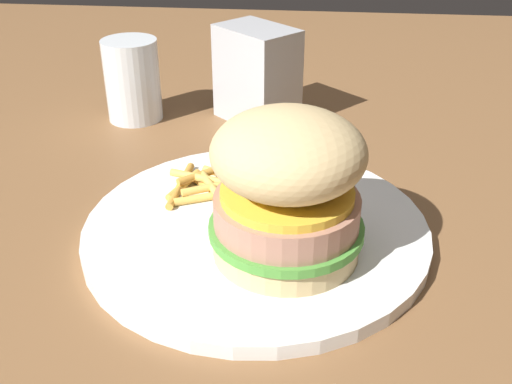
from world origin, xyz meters
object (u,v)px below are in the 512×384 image
object	(u,v)px
plate	(256,229)
sandwich	(287,186)
napkin_dispenser	(256,75)
fries_pile	(212,184)
drink_glass	(133,85)

from	to	relation	value
plate	sandwich	bearing A→B (deg)	-54.22
plate	napkin_dispenser	bearing A→B (deg)	95.78
sandwich	fries_pile	world-z (taller)	sandwich
fries_pile	drink_glass	size ratio (longest dim) A/B	0.90
plate	drink_glass	bearing A→B (deg)	125.65
plate	sandwich	size ratio (longest dim) A/B	2.43
drink_glass	napkin_dispenser	size ratio (longest dim) A/B	0.86
plate	sandwich	xyz separation A→B (m)	(0.03, -0.04, 0.06)
plate	napkin_dispenser	distance (m)	0.25
plate	drink_glass	world-z (taller)	drink_glass
napkin_dispenser	sandwich	bearing A→B (deg)	142.68
plate	drink_glass	size ratio (longest dim) A/B	3.03
plate	napkin_dispenser	xyz separation A→B (m)	(-0.02, 0.25, 0.05)
fries_pile	napkin_dispenser	bearing A→B (deg)	84.01
plate	napkin_dispenser	world-z (taller)	napkin_dispenser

